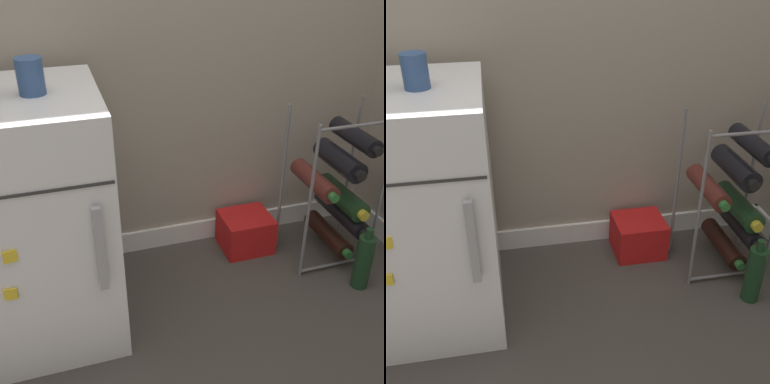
{
  "view_description": "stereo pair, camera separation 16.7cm",
  "coord_description": "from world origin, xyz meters",
  "views": [
    {
      "loc": [
        -0.39,
        -1.14,
        1.24
      ],
      "look_at": [
        0.04,
        0.24,
        0.41
      ],
      "focal_mm": 45.0,
      "sensor_mm": 36.0,
      "label": 1
    },
    {
      "loc": [
        -0.23,
        -1.18,
        1.24
      ],
      "look_at": [
        0.04,
        0.24,
        0.41
      ],
      "focal_mm": 45.0,
      "sensor_mm": 36.0,
      "label": 2
    }
  ],
  "objects": [
    {
      "name": "soda_box",
      "position": [
        0.33,
        0.41,
        0.08
      ],
      "size": [
        0.21,
        0.18,
        0.16
      ],
      "color": "red",
      "rests_on": "ground_plane"
    },
    {
      "name": "mini_fridge",
      "position": [
        -0.54,
        0.21,
        0.41
      ],
      "size": [
        0.58,
        0.53,
        0.82
      ],
      "color": "white",
      "rests_on": "ground_plane"
    },
    {
      "name": "ground_plane",
      "position": [
        0.0,
        0.0,
        0.0
      ],
      "size": [
        14.0,
        14.0,
        0.0
      ],
      "primitive_type": "plane",
      "color": "#423D38"
    },
    {
      "name": "loose_bottle_floor",
      "position": [
        0.66,
        0.04,
        0.12
      ],
      "size": [
        0.06,
        0.06,
        0.26
      ],
      "color": "#19381E",
      "rests_on": "ground_plane"
    },
    {
      "name": "wine_rack",
      "position": [
        0.65,
        0.27,
        0.31
      ],
      "size": [
        0.32,
        0.33,
        0.64
      ],
      "color": "slate",
      "rests_on": "ground_plane"
    },
    {
      "name": "fridge_top_cup",
      "position": [
        -0.42,
        0.19,
        0.87
      ],
      "size": [
        0.07,
        0.07,
        0.1
      ],
      "color": "#335184",
      "rests_on": "mini_fridge"
    }
  ]
}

